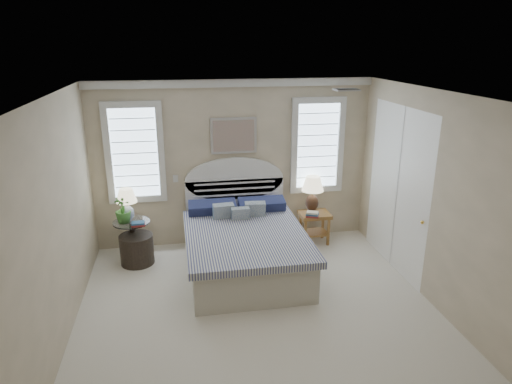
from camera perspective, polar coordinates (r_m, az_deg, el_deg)
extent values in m
cube|color=#EDE5CA|center=(5.75, 0.83, -16.08)|extent=(4.50, 5.00, 0.01)
cube|color=white|center=(4.78, 0.99, 11.72)|extent=(4.50, 5.00, 0.01)
cube|color=tan|center=(7.46, -2.79, 3.56)|extent=(4.50, 0.02, 2.70)
cube|color=tan|center=(5.20, -24.32, -4.82)|extent=(0.02, 5.00, 2.70)
cube|color=tan|center=(5.94, 22.73, -1.79)|extent=(0.02, 5.00, 2.70)
cube|color=silver|center=(7.20, -2.91, 13.46)|extent=(4.50, 0.08, 0.12)
cube|color=#B2B2B2|center=(5.88, 11.25, 12.43)|extent=(0.30, 0.20, 0.02)
cube|color=silver|center=(7.44, -10.02, 1.66)|extent=(0.08, 0.01, 0.12)
cube|color=#C9E6FF|center=(7.35, -14.91, 4.75)|extent=(0.90, 0.06, 1.60)
cube|color=#C9E6FF|center=(7.68, 7.66, 5.77)|extent=(0.90, 0.06, 1.60)
cube|color=silver|center=(7.31, -2.81, 7.04)|extent=(0.74, 0.04, 0.58)
cube|color=white|center=(6.96, 17.25, 0.35)|extent=(0.02, 1.80, 2.40)
cube|color=#B6B0A0|center=(6.75, -1.33, -7.83)|extent=(1.60, 2.10, 0.55)
cube|color=navy|center=(6.57, -1.28, -5.56)|extent=(1.72, 2.15, 0.10)
cube|color=silver|center=(7.65, -2.64, -2.36)|extent=(1.62, 0.08, 1.10)
cube|color=navy|center=(7.28, -5.48, -1.99)|extent=(0.75, 0.31, 0.23)
cube|color=navy|center=(7.38, 0.71, -1.61)|extent=(0.75, 0.31, 0.23)
cube|color=#355179|center=(7.09, -4.11, -2.71)|extent=(0.33, 0.20, 0.34)
cube|color=#355179|center=(7.15, -0.12, -2.46)|extent=(0.33, 0.20, 0.34)
cube|color=#355179|center=(7.03, -1.99, -3.02)|extent=(0.28, 0.14, 0.29)
cylinder|color=black|center=(7.48, -14.91, -7.95)|extent=(0.32, 0.32, 0.03)
cylinder|color=black|center=(7.36, -15.09, -5.96)|extent=(0.08, 0.08, 0.60)
cylinder|color=silver|center=(7.24, -15.30, -3.65)|extent=(0.56, 0.56, 0.02)
cube|color=#915D2F|center=(7.67, 7.34, -2.84)|extent=(0.50, 0.40, 0.06)
cube|color=#915D2F|center=(7.79, 7.25, -5.03)|extent=(0.44, 0.34, 0.03)
cube|color=#915D2F|center=(7.58, 6.15, -5.21)|extent=(0.04, 0.04, 0.47)
cube|color=#915D2F|center=(7.84, 5.54, -4.35)|extent=(0.04, 0.04, 0.47)
cube|color=#915D2F|center=(7.70, 9.02, -4.97)|extent=(0.04, 0.04, 0.47)
cube|color=#915D2F|center=(7.96, 8.33, -4.13)|extent=(0.04, 0.04, 0.47)
cylinder|color=black|center=(7.24, -14.67, -6.94)|extent=(0.67, 0.67, 0.46)
cylinder|color=white|center=(7.30, -15.65, -3.30)|extent=(0.11, 0.11, 0.03)
ellipsoid|color=white|center=(7.27, -15.72, -2.56)|extent=(0.20, 0.20, 0.24)
cylinder|color=gold|center=(7.22, -15.82, -1.46)|extent=(0.03, 0.03, 0.09)
cylinder|color=black|center=(7.78, 6.99, -2.14)|extent=(0.13, 0.13, 0.03)
ellipsoid|color=black|center=(7.74, 7.02, -1.33)|extent=(0.23, 0.23, 0.28)
cylinder|color=gold|center=(7.68, 7.07, -0.11)|extent=(0.03, 0.03, 0.10)
imported|color=#407F33|center=(7.16, -16.30, -2.04)|extent=(0.29, 0.29, 0.44)
cube|color=maroon|center=(7.05, -14.50, -3.98)|extent=(0.21, 0.16, 0.03)
cube|color=#275077|center=(7.04, -14.52, -3.77)|extent=(0.20, 0.15, 0.03)
cube|color=maroon|center=(7.49, 7.04, -2.98)|extent=(0.24, 0.21, 0.03)
cube|color=#275077|center=(7.48, 7.05, -2.77)|extent=(0.23, 0.20, 0.03)
cube|color=beige|center=(7.47, 7.06, -2.57)|extent=(0.22, 0.19, 0.03)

